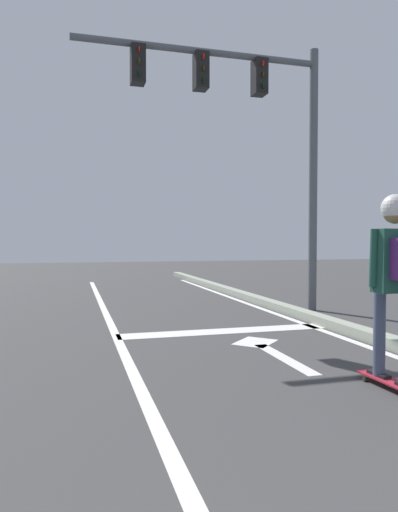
# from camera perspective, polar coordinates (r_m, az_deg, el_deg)

# --- Properties ---
(lane_line_center) EXTENTS (0.12, 20.00, 0.01)m
(lane_line_center) POSITION_cam_1_polar(r_m,az_deg,el_deg) (5.25, -8.91, -12.80)
(lane_line_center) COLOR silver
(lane_line_center) RESTS_ON ground
(lane_line_curbside) EXTENTS (0.12, 20.00, 0.01)m
(lane_line_curbside) POSITION_cam_1_polar(r_m,az_deg,el_deg) (6.31, 19.64, -10.36)
(lane_line_curbside) COLOR silver
(lane_line_curbside) RESTS_ON ground
(stop_bar) EXTENTS (3.14, 0.40, 0.01)m
(stop_bar) POSITION_cam_1_polar(r_m,az_deg,el_deg) (6.82, 3.18, -9.33)
(stop_bar) COLOR silver
(stop_bar) RESTS_ON ground
(lane_arrow_stem) EXTENTS (0.16, 1.40, 0.01)m
(lane_arrow_stem) POSITION_cam_1_polar(r_m,az_deg,el_deg) (5.39, 10.57, -12.41)
(lane_arrow_stem) COLOR silver
(lane_arrow_stem) RESTS_ON ground
(lane_arrow_head) EXTENTS (0.71, 0.71, 0.01)m
(lane_arrow_head) POSITION_cam_1_polar(r_m,az_deg,el_deg) (6.14, 7.03, -10.61)
(lane_arrow_head) COLOR silver
(lane_arrow_head) RESTS_ON ground
(curb_strip) EXTENTS (0.24, 24.00, 0.14)m
(curb_strip) POSITION_cam_1_polar(r_m,az_deg,el_deg) (6.45, 21.49, -9.52)
(curb_strip) COLOR #989F8C
(curb_strip) RESTS_ON ground
(skateboard) EXTENTS (0.22, 0.82, 0.07)m
(skateboard) POSITION_cam_1_polar(r_m,az_deg,el_deg) (4.58, 23.05, -14.38)
(skateboard) COLOR #AE2233
(skateboard) RESTS_ON ground
(skater) EXTENTS (0.46, 0.62, 1.67)m
(skater) POSITION_cam_1_polar(r_m,az_deg,el_deg) (4.39, 23.36, -0.84)
(skater) COLOR #424D66
(skater) RESTS_ON skateboard
(traffic_signal_mast) EXTENTS (4.53, 0.34, 4.94)m
(traffic_signal_mast) POSITION_cam_1_polar(r_m,az_deg,el_deg) (8.74, 6.03, 17.35)
(traffic_signal_mast) COLOR #54585F
(traffic_signal_mast) RESTS_ON ground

